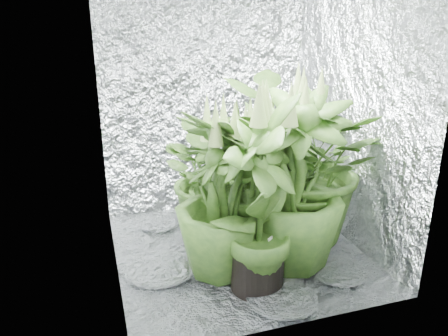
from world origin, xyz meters
The scene contains 12 objects.
ground centered at (0.00, 0.00, 0.00)m, with size 1.60×1.60×0.00m, color silver.
walls centered at (0.00, 0.00, 1.00)m, with size 1.62×1.62×2.00m.
plant_a centered at (-0.08, 0.23, 0.48)m, with size 1.06×1.06×1.03m.
plant_b centered at (0.22, 0.09, 0.47)m, with size 0.70×0.70×1.04m.
plant_c centered at (0.28, 0.32, 0.42)m, with size 0.59×0.59×0.92m.
plant_d centered at (-0.18, -0.22, 0.51)m, with size 0.76×0.76×1.09m.
plant_e centered at (0.45, -0.06, 0.59)m, with size 1.37×1.37×1.24m.
plant_f centered at (-0.04, -0.44, 0.56)m, with size 0.71×0.71×1.22m.
plant_g centered at (0.04, -0.11, 0.48)m, with size 0.70×0.70×1.06m.
plant_h centered at (0.26, -0.27, 0.56)m, with size 0.85×0.85×1.20m.
circulation_fan centered at (0.58, 0.61, 0.17)m, with size 0.21×0.32×0.40m.
plant_label centered at (0.03, -0.47, 0.30)m, with size 0.04×0.01×0.07m, color white.
Camera 1 is at (-0.88, -2.47, 1.50)m, focal length 35.00 mm.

